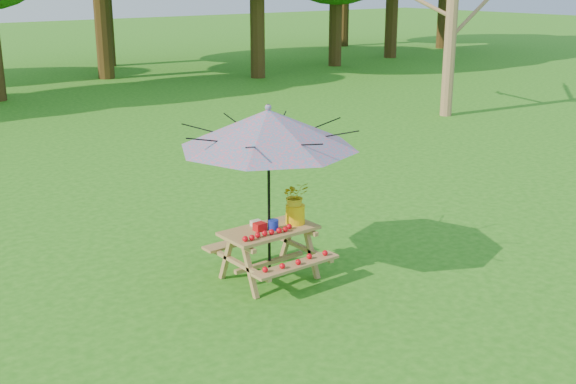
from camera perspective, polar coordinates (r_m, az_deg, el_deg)
picnic_table at (r=9.18m, az=-1.47°, el=-4.96°), size 1.20×1.32×0.67m
patio_umbrella at (r=8.72m, az=-1.56°, el=5.00°), size 2.36×2.36×2.25m
produce_bins at (r=9.04m, az=-1.83°, el=-2.63°), size 0.29×0.37×0.13m
tomatoes_row at (r=8.83m, az=-1.59°, el=-3.24°), size 0.77×0.13×0.07m
flower_bucket at (r=9.17m, az=0.57°, el=-0.73°), size 0.40×0.37×0.56m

